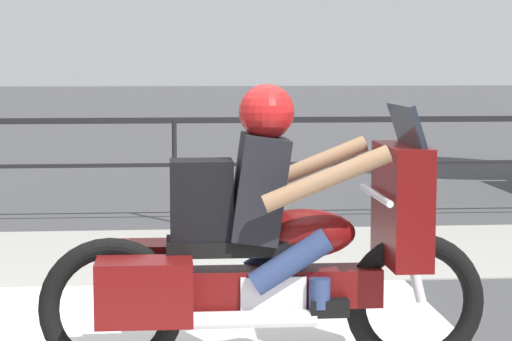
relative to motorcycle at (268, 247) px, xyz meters
The scene contains 3 objects.
sidewalk_band 3.48m from the motorcycle, 97.87° to the left, with size 44.00×2.40×0.01m, color #99968E.
fence_railing 5.11m from the motorcycle, 95.26° to the left, with size 36.00×0.05×1.08m.
motorcycle is the anchor object (origin of this frame).
Camera 1 is at (-0.03, -5.10, 1.66)m, focal length 70.00 mm.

